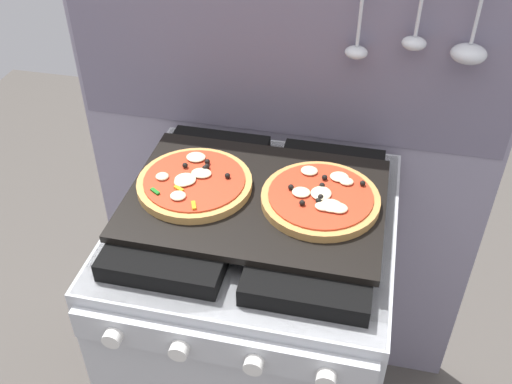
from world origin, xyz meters
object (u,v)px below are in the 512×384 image
Objects in this scene: stove at (256,336)px; pizza_right at (321,198)px; baking_tray at (256,199)px; pizza_left at (194,184)px.

pizza_right reaches higher than stove.
pizza_left is at bearing -178.28° from baking_tray.
pizza_right is (0.14, 0.01, 0.48)m from stove.
stove is 0.50m from pizza_right.
pizza_right is (0.27, 0.01, 0.00)m from pizza_left.
stove is at bearing -90.00° from baking_tray.
pizza_right is at bearing 2.33° from pizza_left.
pizza_left is at bearing -178.98° from stove.
baking_tray is 2.19× the size of pizza_right.
baking_tray is at bearing -177.07° from pizza_right.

